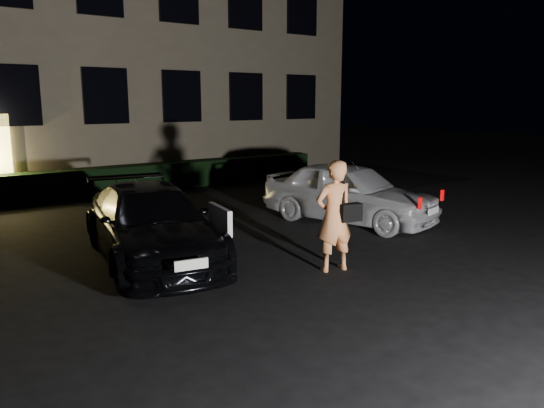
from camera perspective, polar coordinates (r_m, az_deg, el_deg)
ground at (r=8.44m, az=9.43°, el=-8.83°), size 80.00×80.00×0.00m
building at (r=21.50m, az=-21.70°, el=18.71°), size 20.00×8.11×12.00m
hedge at (r=17.16m, az=-16.48°, el=2.45°), size 15.00×0.70×0.85m
sedan at (r=9.80m, az=-12.89°, el=-2.08°), size 2.69×4.89×1.34m
hatch at (r=12.68m, az=8.28°, el=1.26°), size 2.75×4.54×1.45m
man at (r=8.95m, az=6.76°, el=-1.29°), size 0.79×0.59×1.89m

